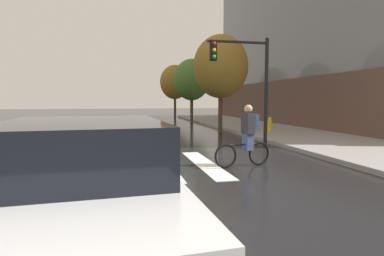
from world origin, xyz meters
name	(u,v)px	position (x,y,z in m)	size (l,w,h in m)	color
ground_plane	(140,167)	(0.00, 0.00, 0.00)	(120.00, 120.00, 0.00)	black
crosswalk_stripes	(118,168)	(-0.59, 0.00, 0.01)	(5.38, 3.98, 0.01)	silver
manhole_cover	(99,193)	(-0.92, -2.26, 0.00)	(0.64, 0.64, 0.01)	#473D1E
sedan_near	(85,188)	(-0.90, -4.88, 0.82)	(2.35, 4.69, 1.59)	silver
cyclist	(247,136)	(2.86, -0.55, 0.84)	(1.70, 0.40, 1.69)	black
traffic_light_near	(247,73)	(4.26, 2.94, 2.86)	(2.47, 0.28, 4.20)	black
fire_hydrant	(270,125)	(7.15, 6.70, 0.53)	(0.33, 0.22, 0.78)	gold
street_tree_near	(221,67)	(4.99, 8.47, 3.65)	(3.04, 3.04, 5.41)	#4C3823
street_tree_mid	(192,80)	(5.05, 16.06, 3.39)	(2.83, 2.83, 5.03)	#4C3823
street_tree_far	(175,82)	(5.03, 23.82, 3.63)	(3.03, 3.03, 5.39)	#4C3823
corner_building	(372,24)	(18.53, 12.80, 7.61)	(16.28, 24.73, 15.32)	brown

